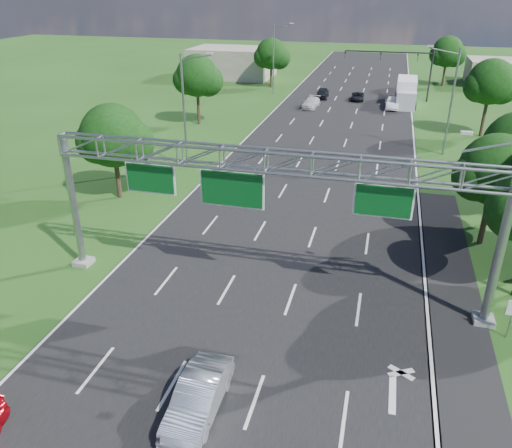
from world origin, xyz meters
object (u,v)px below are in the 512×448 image
(box_truck, at_px, (406,92))
(traffic_signal, at_px, (406,63))
(sign_gantry, at_px, (267,172))
(silver_sedan, at_px, (198,397))

(box_truck, bearing_deg, traffic_signal, 103.26)
(sign_gantry, xyz_separation_m, traffic_signal, (7.15, 53.00, -1.72))
(sign_gantry, relative_size, silver_sedan, 5.15)
(traffic_signal, xyz_separation_m, silver_sedan, (-7.67, -62.04, -4.42))
(sign_gantry, distance_m, silver_sedan, 10.94)
(sign_gantry, height_order, silver_sedan, sign_gantry)
(traffic_signal, distance_m, silver_sedan, 62.67)
(silver_sedan, xyz_separation_m, box_truck, (8.19, 59.63, 0.88))
(sign_gantry, bearing_deg, traffic_signal, 82.32)
(box_truck, bearing_deg, sign_gantry, -97.57)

